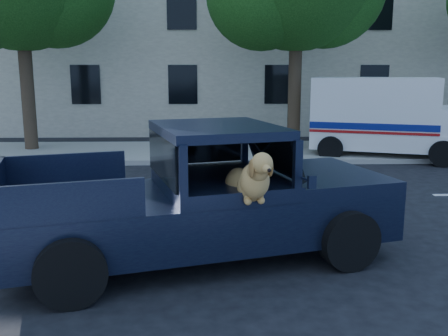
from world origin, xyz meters
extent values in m
plane|color=black|center=(0.00, 0.00, 0.00)|extent=(120.00, 120.00, 0.00)
cube|color=gray|center=(0.00, 9.20, 0.07)|extent=(60.00, 4.00, 0.15)
cylinder|color=#332619|center=(-4.00, 9.60, 2.20)|extent=(0.44, 0.44, 4.40)
cylinder|color=#332619|center=(5.00, 9.60, 2.20)|extent=(0.44, 0.44, 4.40)
cube|color=beige|center=(3.00, 16.50, 4.50)|extent=(26.00, 6.00, 9.00)
cube|color=black|center=(1.95, -0.25, 0.68)|extent=(6.02, 3.64, 0.72)
cube|color=black|center=(3.88, 0.31, 1.13)|extent=(2.16, 2.53, 0.17)
cube|color=black|center=(2.21, -0.17, 1.95)|extent=(2.19, 2.47, 0.13)
cube|color=black|center=(3.06, 0.07, 1.57)|extent=(0.78, 1.87, 0.61)
cube|color=black|center=(2.56, -0.58, 0.89)|extent=(0.74, 0.74, 0.41)
cube|color=black|center=(3.42, -1.24, 1.39)|extent=(0.12, 0.08, 0.17)
cube|color=silver|center=(7.80, 8.25, 0.61)|extent=(5.12, 3.54, 0.56)
cube|color=silver|center=(7.38, 8.40, 1.73)|extent=(4.28, 3.25, 1.67)
cube|color=navy|center=(7.03, 7.38, 1.12)|extent=(3.59, 1.26, 0.20)
cube|color=#9E0F0F|center=(7.03, 7.38, 0.94)|extent=(3.59, 1.26, 0.08)
camera|label=1|loc=(2.10, -7.48, 2.82)|focal=40.00mm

